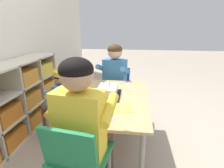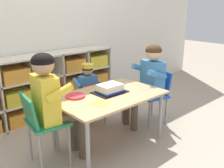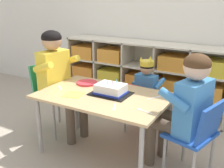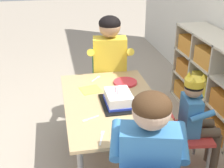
{
  "view_description": "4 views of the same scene",
  "coord_description": "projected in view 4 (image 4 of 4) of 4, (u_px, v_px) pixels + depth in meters",
  "views": [
    {
      "loc": [
        -1.54,
        -0.2,
        1.21
      ],
      "look_at": [
        -0.04,
        -0.01,
        0.71
      ],
      "focal_mm": 28.27,
      "sensor_mm": 36.0,
      "label": 1
    },
    {
      "loc": [
        -1.61,
        -1.82,
        1.43
      ],
      "look_at": [
        0.01,
        -0.03,
        0.68
      ],
      "focal_mm": 40.92,
      "sensor_mm": 36.0,
      "label": 2
    },
    {
      "loc": [
        1.15,
        -1.86,
        1.38
      ],
      "look_at": [
        0.08,
        0.01,
        0.67
      ],
      "focal_mm": 44.0,
      "sensor_mm": 36.0,
      "label": 3
    },
    {
      "loc": [
        1.96,
        -0.39,
        1.62
      ],
      "look_at": [
        0.03,
        -0.0,
        0.71
      ],
      "focal_mm": 49.32,
      "sensor_mm": 36.0,
      "label": 4
    }
  ],
  "objects": [
    {
      "name": "adult_helper_seated",
      "position": [
        110.0,
        62.0,
        2.76
      ],
      "size": [
        0.45,
        0.43,
        1.05
      ],
      "rotation": [
        0.0,
        0.0,
        1.43
      ],
      "color": "yellow",
      "rests_on": "ground"
    },
    {
      "name": "activity_table",
      "position": [
        112.0,
        107.0,
        2.28
      ],
      "size": [
        1.1,
        0.69,
        0.56
      ],
      "color": "tan",
      "rests_on": "ground"
    },
    {
      "name": "birthday_cake_on_tray",
      "position": [
        119.0,
        99.0,
        2.21
      ],
      "size": [
        0.33,
        0.24,
        0.13
      ],
      "color": "black",
      "rests_on": "activity_table"
    },
    {
      "name": "classroom_chair_adult_side",
      "position": [
        110.0,
        78.0,
        2.95
      ],
      "size": [
        0.39,
        0.4,
        0.71
      ],
      "rotation": [
        0.0,
        0.0,
        1.43
      ],
      "color": "#238451",
      "rests_on": "ground"
    },
    {
      "name": "fork_scattered_mid_table",
      "position": [
        147.0,
        129.0,
        1.92
      ],
      "size": [
        0.08,
        0.12,
        0.0
      ],
      "rotation": [
        0.0,
        0.0,
        4.17
      ],
      "color": "white",
      "rests_on": "activity_table"
    },
    {
      "name": "fork_at_table_front_edge",
      "position": [
        90.0,
        119.0,
        2.03
      ],
      "size": [
        0.06,
        0.12,
        0.0
      ],
      "rotation": [
        0.0,
        0.0,
        1.99
      ],
      "color": "white",
      "rests_on": "activity_table"
    },
    {
      "name": "paper_plate_stack",
      "position": [
        125.0,
        82.0,
        2.55
      ],
      "size": [
        0.19,
        0.19,
        0.02
      ],
      "primitive_type": "cylinder",
      "color": "#DB333D",
      "rests_on": "activity_table"
    },
    {
      "name": "paper_napkin_square",
      "position": [
        91.0,
        90.0,
        2.44
      ],
      "size": [
        0.19,
        0.19,
        0.0
      ],
      "primitive_type": "cube",
      "rotation": [
        0.0,
        0.0,
        0.21
      ],
      "color": "#F4DB4C",
      "rests_on": "activity_table"
    },
    {
      "name": "ground",
      "position": [
        112.0,
        162.0,
        2.5
      ],
      "size": [
        16.0,
        16.0,
        0.0
      ],
      "primitive_type": "plane",
      "color": "tan"
    },
    {
      "name": "child_with_crown",
      "position": [
        196.0,
        113.0,
        2.25
      ],
      "size": [
        0.31,
        0.32,
        0.8
      ],
      "rotation": [
        0.0,
        0.0,
        3.01
      ],
      "color": "#3D7FBC",
      "rests_on": "ground"
    },
    {
      "name": "fork_by_napkin",
      "position": [
        96.0,
        78.0,
        2.64
      ],
      "size": [
        0.11,
        0.1,
        0.0
      ],
      "rotation": [
        0.0,
        0.0,
        5.58
      ],
      "color": "white",
      "rests_on": "activity_table"
    },
    {
      "name": "classroom_chair_blue",
      "position": [
        181.0,
        131.0,
        2.31
      ],
      "size": [
        0.4,
        0.38,
        0.55
      ],
      "rotation": [
        0.0,
        0.0,
        3.01
      ],
      "color": "red",
      "rests_on": "ground"
    },
    {
      "name": "fork_near_child_seat",
      "position": [
        102.0,
        137.0,
        1.84
      ],
      "size": [
        0.15,
        0.05,
        0.0
      ],
      "rotation": [
        0.0,
        0.0,
        6.0
      ],
      "color": "white",
      "rests_on": "activity_table"
    },
    {
      "name": "guest_at_table_side",
      "position": [
        148.0,
        153.0,
        1.64
      ],
      "size": [
        0.47,
        0.45,
        0.99
      ],
      "rotation": [
        0.0,
        0.0,
        -1.83
      ],
      "color": "#3D7FBC",
      "rests_on": "ground"
    }
  ]
}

